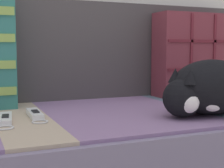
{
  "coord_description": "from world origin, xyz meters",
  "views": [
    {
      "loc": [
        -0.41,
        -1.0,
        0.58
      ],
      "look_at": [
        0.04,
        0.06,
        0.47
      ],
      "focal_mm": 55.0,
      "sensor_mm": 36.0,
      "label": 1
    }
  ],
  "objects_px": {
    "sleeping_cat": "(208,89)",
    "game_remote_far": "(35,114)",
    "throw_pillow_quilted": "(194,55)",
    "game_remote_near": "(6,119)",
    "couch": "(93,161)"
  },
  "relations": [
    {
      "from": "throw_pillow_quilted",
      "to": "sleeping_cat",
      "type": "distance_m",
      "value": 0.5
    },
    {
      "from": "game_remote_near",
      "to": "couch",
      "type": "bearing_deg",
      "value": 15.34
    },
    {
      "from": "couch",
      "to": "sleeping_cat",
      "type": "height_order",
      "value": "sleeping_cat"
    },
    {
      "from": "game_remote_near",
      "to": "game_remote_far",
      "type": "height_order",
      "value": "same"
    },
    {
      "from": "game_remote_near",
      "to": "sleeping_cat",
      "type": "bearing_deg",
      "value": -12.65
    },
    {
      "from": "sleeping_cat",
      "to": "couch",
      "type": "bearing_deg",
      "value": 144.95
    },
    {
      "from": "throw_pillow_quilted",
      "to": "game_remote_near",
      "type": "distance_m",
      "value": 0.94
    },
    {
      "from": "couch",
      "to": "game_remote_far",
      "type": "relative_size",
      "value": 9.16
    },
    {
      "from": "throw_pillow_quilted",
      "to": "game_remote_near",
      "type": "height_order",
      "value": "throw_pillow_quilted"
    },
    {
      "from": "throw_pillow_quilted",
      "to": "game_remote_far",
      "type": "relative_size",
      "value": 1.95
    },
    {
      "from": "sleeping_cat",
      "to": "game_remote_far",
      "type": "distance_m",
      "value": 0.57
    },
    {
      "from": "throw_pillow_quilted",
      "to": "sleeping_cat",
      "type": "bearing_deg",
      "value": -120.91
    },
    {
      "from": "game_remote_far",
      "to": "couch",
      "type": "bearing_deg",
      "value": 11.29
    },
    {
      "from": "game_remote_far",
      "to": "throw_pillow_quilted",
      "type": "bearing_deg",
      "value": 16.94
    },
    {
      "from": "sleeping_cat",
      "to": "game_remote_near",
      "type": "bearing_deg",
      "value": 167.35
    }
  ]
}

